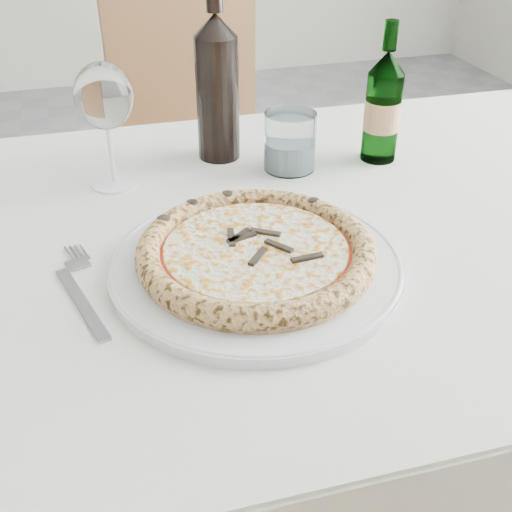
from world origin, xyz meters
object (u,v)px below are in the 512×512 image
object	(u,v)px
beer_bottle	(383,107)
dining_table	(237,283)
pizza	(256,252)
wine_bottle	(217,86)
tumbler	(290,145)
plate	(256,264)
chair_far	(195,153)
wine_glass	(104,99)

from	to	relation	value
beer_bottle	dining_table	bearing A→B (deg)	-150.27
pizza	wine_bottle	world-z (taller)	wine_bottle
tumbler	beer_bottle	xyz separation A→B (m)	(0.16, -0.01, 0.05)
plate	tumbler	world-z (taller)	tumbler
dining_table	pizza	world-z (taller)	pizza
chair_far	beer_bottle	size ratio (longest dim) A/B	4.14
wine_glass	beer_bottle	world-z (taller)	beer_bottle
pizza	wine_bottle	size ratio (longest dim) A/B	1.04
plate	wine_glass	xyz separation A→B (m)	(-0.15, 0.29, 0.13)
pizza	wine_bottle	distance (m)	0.36
dining_table	plate	xyz separation A→B (m)	(0.00, -0.10, 0.10)
dining_table	wine_glass	size ratio (longest dim) A/B	7.68
tumbler	beer_bottle	world-z (taller)	beer_bottle
chair_far	beer_bottle	distance (m)	0.72
chair_far	wine_glass	xyz separation A→B (m)	(-0.23, -0.59, 0.36)
chair_far	dining_table	bearing A→B (deg)	-96.51
dining_table	beer_bottle	distance (m)	0.38
beer_bottle	wine_bottle	distance (m)	0.27
dining_table	wine_glass	world-z (taller)	wine_glass
beer_bottle	pizza	bearing A→B (deg)	-137.49
dining_table	beer_bottle	world-z (taller)	beer_bottle
tumbler	wine_bottle	world-z (taller)	wine_bottle
pizza	wine_glass	bearing A→B (deg)	116.72
dining_table	tumbler	world-z (taller)	tumbler
plate	chair_far	bearing A→B (deg)	84.23
chair_far	pizza	xyz separation A→B (m)	(-0.09, -0.88, 0.25)
pizza	tumbler	world-z (taller)	tumbler
chair_far	wine_glass	bearing A→B (deg)	-111.74
plate	beer_bottle	world-z (taller)	beer_bottle
wine_glass	tumbler	bearing A→B (deg)	-3.90
dining_table	tumbler	size ratio (longest dim) A/B	15.65
plate	wine_glass	bearing A→B (deg)	116.72
plate	pizza	xyz separation A→B (m)	(-0.00, -0.00, 0.02)
wine_glass	beer_bottle	bearing A→B (deg)	-3.19
wine_glass	wine_bottle	bearing A→B (deg)	17.90
plate	tumbler	distance (m)	0.30
beer_bottle	wine_bottle	xyz separation A→B (m)	(-0.25, 0.08, 0.03)
beer_bottle	wine_bottle	world-z (taller)	wine_bottle
chair_far	wine_bottle	xyz separation A→B (m)	(-0.05, -0.53, 0.35)
wine_glass	wine_bottle	size ratio (longest dim) A/B	0.67
wine_bottle	chair_far	bearing A→B (deg)	84.29
beer_bottle	wine_glass	bearing A→B (deg)	176.81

